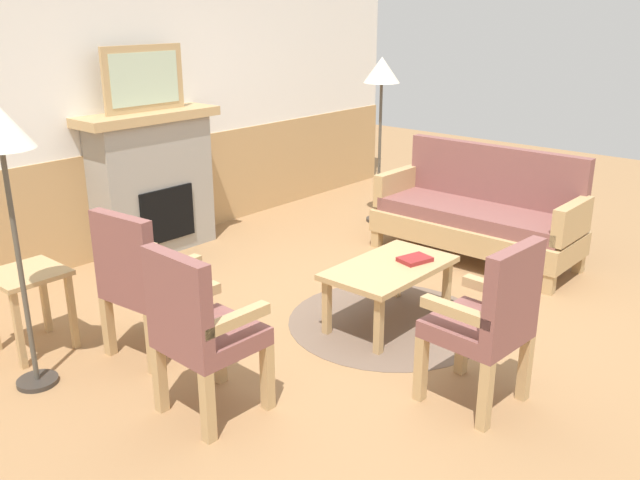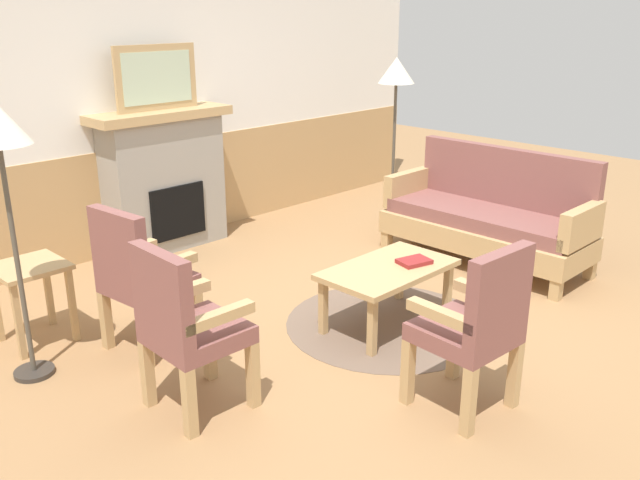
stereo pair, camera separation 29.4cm
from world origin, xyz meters
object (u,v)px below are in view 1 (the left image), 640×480
coffee_table (390,272)px  armchair_near_fireplace (142,278)px  framed_picture (144,79)px  book_on_table (415,259)px  fireplace (153,182)px  side_table (28,288)px  couch (478,215)px  armchair_by_window_left (200,327)px  floor_lamp_by_couch (382,81)px  armchair_front_left (489,318)px  floor_lamp_by_chairs (1,145)px

coffee_table → armchair_near_fireplace: (-1.41, 0.90, 0.15)m
framed_picture → book_on_table: (0.33, -2.60, -1.10)m
fireplace → side_table: 1.97m
book_on_table → armchair_near_fireplace: armchair_near_fireplace is taller
couch → armchair_by_window_left: bearing=-178.3°
book_on_table → floor_lamp_by_couch: bearing=42.5°
coffee_table → armchair_front_left: bearing=-116.6°
armchair_near_fireplace → armchair_front_left: 2.12m
book_on_table → floor_lamp_by_couch: (1.74, 1.59, 1.00)m
framed_picture → armchair_front_left: (-0.35, -3.53, -1.02)m
couch → side_table: 3.70m
fireplace → armchair_near_fireplace: fireplace is taller
coffee_table → floor_lamp_by_chairs: bearing=151.9°
framed_picture → couch: 3.14m
couch → armchair_near_fireplace: (-3.01, 0.72, 0.14)m
floor_lamp_by_chairs → framed_picture: bearing=36.3°
coffee_table → couch: bearing=6.6°
book_on_table → floor_lamp_by_chairs: size_ratio=0.13×
framed_picture → coffee_table: (0.16, -2.51, -1.17)m
framed_picture → floor_lamp_by_couch: 2.30m
book_on_table → fireplace: bearing=97.3°
armchair_front_left → book_on_table: bearing=53.6°
armchair_by_window_left → armchair_front_left: size_ratio=1.00×
floor_lamp_by_couch → floor_lamp_by_chairs: size_ratio=1.00×
fireplace → floor_lamp_by_chairs: size_ratio=0.77×
armchair_near_fireplace → armchair_by_window_left: (-0.21, -0.81, 0.00)m
fireplace → book_on_table: fireplace is taller
armchair_near_fireplace → side_table: 0.77m
armchair_near_fireplace → armchair_front_left: bearing=-64.9°
framed_picture → side_table: framed_picture is taller
coffee_table → floor_lamp_by_couch: size_ratio=0.57×
fireplace → armchair_by_window_left: bearing=-121.1°
framed_picture → armchair_near_fireplace: framed_picture is taller
floor_lamp_by_chairs → book_on_table: bearing=-28.0°
book_on_table → armchair_near_fireplace: (-1.58, 0.99, 0.08)m
coffee_table → side_table: side_table is taller
book_on_table → armchair_near_fireplace: bearing=148.0°
side_table → armchair_front_left: bearing=-62.2°
armchair_front_left → coffee_table: bearing=63.4°
side_table → floor_lamp_by_couch: (3.76, -0.02, 1.02)m
side_table → floor_lamp_by_couch: floor_lamp_by_couch is taller
side_table → coffee_table: bearing=-39.5°
floor_lamp_by_couch → armchair_by_window_left: bearing=-158.2°
armchair_by_window_left → couch: bearing=1.7°
armchair_near_fireplace → armchair_by_window_left: 0.83m
armchair_front_left → armchair_near_fireplace: bearing=115.1°
couch → side_table: size_ratio=3.27×
floor_lamp_by_chairs → armchair_by_window_left: bearing=-66.0°
coffee_table → side_table: 2.40m
coffee_table → floor_lamp_by_chairs: (-2.07, 1.10, 1.06)m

